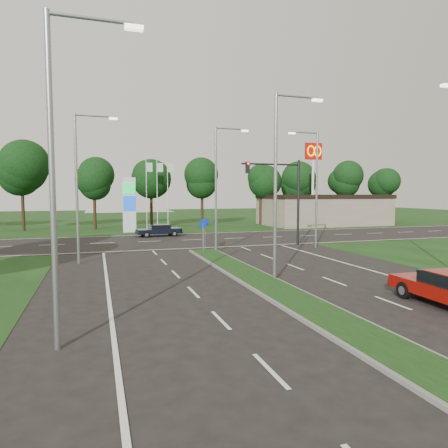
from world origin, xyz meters
name	(u,v)px	position (x,y,z in m)	size (l,w,h in m)	color
ground	(328,319)	(0.00, 0.00, 0.00)	(160.00, 160.00, 0.00)	black
verge_far	(144,219)	(0.00, 55.00, 0.00)	(160.00, 50.00, 0.02)	black
cross_road	(183,240)	(0.00, 24.00, 0.00)	(160.00, 12.00, 0.02)	black
median_kerb	(277,290)	(0.00, 4.00, 0.06)	(2.00, 26.00, 0.12)	slate
commercial_building	(323,210)	(22.00, 36.00, 2.00)	(16.00, 9.00, 4.00)	gray
streetlight_median_near	(279,176)	(1.00, 6.00, 5.08)	(2.53, 0.22, 9.00)	gray
streetlight_median_far	(219,182)	(1.00, 16.00, 5.08)	(2.53, 0.22, 9.00)	gray
streetlight_left_near	(60,163)	(-8.30, 0.00, 5.08)	(2.53, 0.22, 9.00)	gray
streetlight_left_far	(80,180)	(-8.30, 14.00, 5.08)	(2.53, 0.22, 9.00)	gray
streetlight_right_far	(314,183)	(8.80, 16.00, 5.08)	(2.53, 0.22, 9.00)	gray
traffic_signal	(284,189)	(7.19, 18.00, 4.65)	(5.10, 0.42, 7.00)	black
median_signs	(204,229)	(0.00, 16.40, 1.71)	(1.16, 1.76, 2.38)	gray
gas_pylon	(131,203)	(-3.79, 33.05, 3.20)	(5.80, 1.26, 8.00)	silver
mcdonalds_sign	(313,163)	(18.00, 31.97, 7.99)	(2.20, 0.47, 10.40)	silver
treeline_far	(157,173)	(0.10, 39.93, 6.83)	(6.00, 6.00, 9.90)	black
navy_sedan	(159,230)	(-1.55, 28.00, 0.64)	(4.43, 2.10, 1.18)	black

